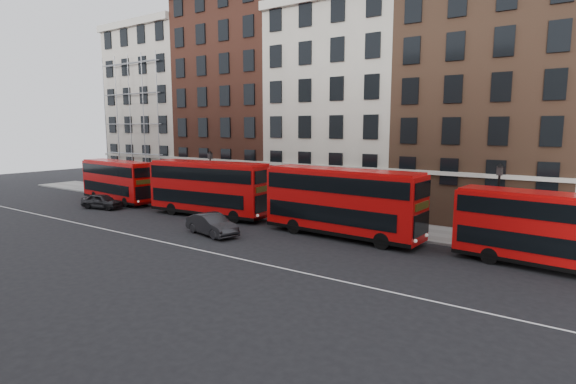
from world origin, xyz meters
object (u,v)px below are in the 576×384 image
Objects in this scene: car_rear at (102,201)px; car_front at (212,224)px; bus_a at (117,180)px; bus_b at (208,187)px; bus_d at (552,229)px; bus_c at (341,201)px.

car_rear is 0.90× the size of car_front.
car_front is (17.94, -4.74, -1.51)m from bus_a.
bus_b is 1.13× the size of bus_d.
bus_c is 9.33m from car_front.
bus_c is at bearing -4.48° from bus_b.
bus_a is 2.23× the size of car_front.
bus_a is 25.78m from bus_c.
bus_a is at bearing 175.48° from bus_b.
car_front is at bearing -9.30° from bus_a.
car_front is at bearing -47.89° from bus_b.
bus_c is 24.01m from car_rear.
bus_d is 2.44× the size of car_rear.
bus_a is 18.62m from car_front.
bus_d is at bearing 2.63° from bus_c.
bus_c reaches higher than car_rear.
bus_d is (12.69, 0.00, -0.34)m from bus_c.
bus_d reaches higher than car_rear.
bus_d is at bearing -64.43° from car_front.
bus_b is at bearing 59.16° from car_front.
bus_c is 2.78× the size of car_rear.
car_front reaches higher than car_rear.
bus_b reaches higher than bus_d.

